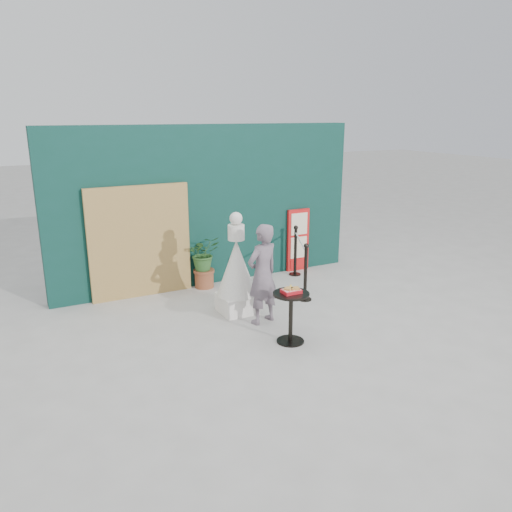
% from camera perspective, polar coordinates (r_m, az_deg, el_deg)
% --- Properties ---
extents(ground, '(60.00, 60.00, 0.00)m').
position_cam_1_polar(ground, '(7.31, 4.41, -9.88)').
color(ground, '#ADAAA5').
rests_on(ground, ground).
extents(back_wall, '(6.00, 0.30, 3.00)m').
position_cam_1_polar(back_wall, '(9.54, -5.44, 5.75)').
color(back_wall, '#0B332B').
rests_on(back_wall, ground).
extents(bamboo_fence, '(1.80, 0.08, 2.00)m').
position_cam_1_polar(bamboo_fence, '(9.03, -13.10, 1.56)').
color(bamboo_fence, tan).
rests_on(bamboo_fence, ground).
extents(woman, '(0.66, 0.52, 1.59)m').
position_cam_1_polar(woman, '(7.70, 0.75, -2.10)').
color(woman, slate).
rests_on(woman, ground).
extents(menu_board, '(0.50, 0.07, 1.30)m').
position_cam_1_polar(menu_board, '(10.41, 4.83, 1.83)').
color(menu_board, red).
rests_on(menu_board, ground).
extents(statue, '(0.66, 0.66, 1.69)m').
position_cam_1_polar(statue, '(8.13, -2.23, -1.89)').
color(statue, white).
rests_on(statue, ground).
extents(cafe_table, '(0.52, 0.52, 0.75)m').
position_cam_1_polar(cafe_table, '(7.14, 4.01, -6.13)').
color(cafe_table, black).
rests_on(cafe_table, ground).
extents(food_basket, '(0.26, 0.19, 0.11)m').
position_cam_1_polar(food_basket, '(7.04, 4.06, -3.94)').
color(food_basket, red).
rests_on(food_basket, cafe_table).
extents(planter, '(0.59, 0.51, 1.00)m').
position_cam_1_polar(planter, '(9.39, -6.01, -0.22)').
color(planter, brown).
rests_on(planter, ground).
extents(stanchion_barrier, '(0.84, 1.54, 1.03)m').
position_cam_1_polar(stanchion_barrier, '(9.44, 5.06, -0.64)').
color(stanchion_barrier, black).
rests_on(stanchion_barrier, ground).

